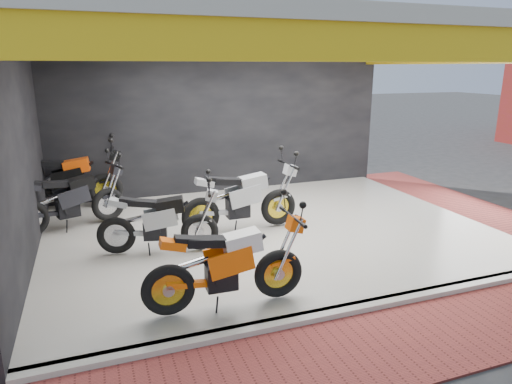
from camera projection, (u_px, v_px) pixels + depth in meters
ground at (319, 279)px, 6.79m from camera, size 80.00×80.00×0.00m
showroom_floor at (269, 231)px, 8.58m from camera, size 8.00×6.00×0.10m
showroom_ceiling at (271, 32)px, 7.64m from camera, size 8.40×6.40×0.20m
back_wall at (222, 123)px, 10.94m from camera, size 8.20×0.20×3.50m
left_wall at (14, 157)px, 6.78m from camera, size 0.20×6.20×3.50m
header_beam_front at (372, 43)px, 5.00m from camera, size 8.40×0.30×0.40m
header_beam_right at (458, 53)px, 9.04m from camera, size 0.30×6.40×0.40m
floor_kerb at (356, 309)px, 5.85m from camera, size 8.00×0.20×0.10m
paver_front at (393, 345)px, 5.15m from camera, size 9.00×1.40×0.03m
paver_right at (469, 207)px, 10.18m from camera, size 1.40×7.00×0.03m
moto_hero at (279, 251)px, 5.84m from camera, size 2.21×0.87×1.34m
moto_row_a at (278, 190)px, 8.56m from camera, size 2.36×0.92×1.43m
moto_row_b at (199, 215)px, 7.40m from camera, size 2.18×1.21×1.26m
moto_row_c at (104, 173)px, 9.75m from camera, size 2.48×1.07×1.48m
moto_row_d at (107, 189)px, 8.81m from camera, size 2.33×1.48×1.34m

